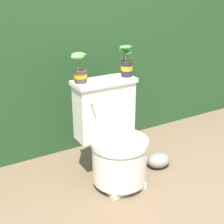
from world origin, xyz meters
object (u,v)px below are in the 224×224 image
at_px(potted_plant_left, 80,69).
at_px(potted_plant_midleft, 126,63).
at_px(toilet, 114,141).
at_px(garden_stone, 159,160).

distance_m(potted_plant_left, potted_plant_midleft, 0.36).
relative_size(toilet, potted_plant_left, 3.52).
height_order(potted_plant_left, garden_stone, potted_plant_left).
xyz_separation_m(potted_plant_midleft, garden_stone, (0.22, -0.16, -0.79)).
bearing_deg(potted_plant_left, garden_stone, -17.13).
height_order(toilet, potted_plant_left, potted_plant_left).
bearing_deg(toilet, potted_plant_midleft, 35.00).
height_order(potted_plant_left, potted_plant_midleft, potted_plant_midleft).
xyz_separation_m(toilet, potted_plant_left, (-0.18, 0.15, 0.52)).
xyz_separation_m(potted_plant_left, potted_plant_midleft, (0.36, -0.02, -0.00)).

